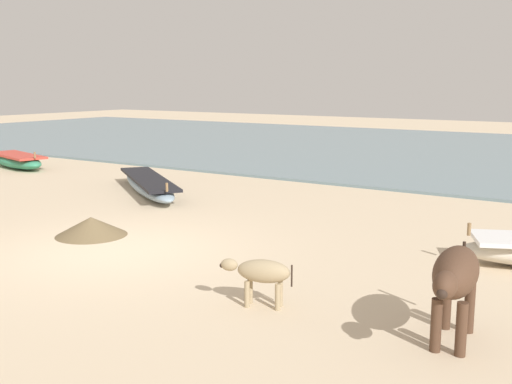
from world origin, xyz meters
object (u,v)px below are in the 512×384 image
(fishing_boat_0, at_px, (149,184))
(calf_near_dun, at_px, (261,273))
(fishing_boat_2, at_px, (17,160))
(cow_adult_dark, at_px, (455,277))

(fishing_boat_0, bearing_deg, calf_near_dun, -1.65)
(fishing_boat_0, relative_size, calf_near_dun, 4.58)
(fishing_boat_0, bearing_deg, fishing_boat_2, -152.83)
(fishing_boat_0, relative_size, fishing_boat_2, 1.29)
(fishing_boat_2, xyz_separation_m, calf_near_dun, (13.86, -6.44, 0.19))
(cow_adult_dark, bearing_deg, calf_near_dun, -92.68)
(fishing_boat_0, distance_m, calf_near_dun, 8.73)
(cow_adult_dark, relative_size, calf_near_dun, 1.74)
(fishing_boat_0, relative_size, cow_adult_dark, 2.63)
(fishing_boat_2, relative_size, calf_near_dun, 3.55)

